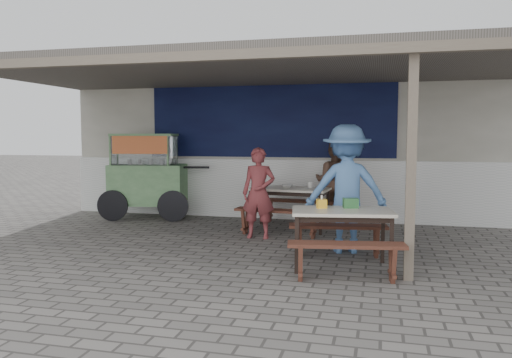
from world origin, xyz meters
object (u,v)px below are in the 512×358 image
Objects in this scene: bench_right_street at (346,253)px; patron_street_side at (259,193)px; donation_box at (351,203)px; condiment_jar at (310,185)px; table_right at (342,216)px; bench_right_wall at (338,233)px; tissue_box at (322,204)px; condiment_bowl at (287,186)px; patron_wall_side at (334,182)px; patron_right_table at (346,189)px; bench_left_street at (278,216)px; table_left at (289,192)px; bench_left_wall at (299,206)px; vendor_cart at (147,172)px.

patron_street_side is at bearing 116.72° from bench_right_street.
donation_box is 2.57m from condiment_jar.
table_right is at bearing -115.63° from donation_box.
bench_right_wall is 1.74m from patron_street_side.
tissue_box reaches higher than condiment_bowl.
bench_right_street is 14.01× the size of condiment_jar.
patron_street_side reaches higher than condiment_bowl.
table_right is 0.85× the size of patron_wall_side.
patron_street_side is (-1.37, 0.98, 0.41)m from bench_right_wall.
bench_right_street is at bearing 82.54° from patron_right_table.
bench_left_street is at bearing -48.00° from patron_right_table.
patron_street_side is (-0.29, -0.22, 0.41)m from bench_left_street.
donation_box is at bearing -55.88° from table_left.
bench_right_street is 0.90m from tissue_box.
patron_wall_side is 16.24× the size of condiment_jar.
bench_left_wall is at bearing 77.97° from condiment_bowl.
vendor_cart is at bearing 130.88° from bench_right_street.
patron_wall_side is (3.76, 0.37, -0.14)m from vendor_cart.
patron_street_side is 0.81× the size of patron_right_table.
table_left is 2.56m from donation_box.
bench_left_wall is (0.13, 1.32, 0.00)m from bench_left_street.
tissue_box is (-0.26, -0.84, -0.11)m from patron_right_table.
patron_street_side is at bearing 138.78° from donation_box.
tissue_box is (-0.27, 0.08, 0.14)m from table_right.
patron_wall_side is 0.87× the size of patron_right_table.
bench_right_wall is 0.92× the size of patron_street_side.
condiment_bowl reaches higher than table_left.
patron_right_table is at bearing 84.74° from bench_right_street.
bench_right_street is at bearing -90.00° from bench_right_wall.
vendor_cart is 4.62m from patron_right_table.
bench_left_street is at bearing 122.88° from bench_right_wall.
bench_right_street is at bearing -74.76° from condiment_jar.
patron_wall_side is 3.24m from tissue_box.
bench_left_street is 0.95× the size of patron_wall_side.
bench_right_street is 3.96m from patron_wall_side.
bench_left_wall is 0.73× the size of vendor_cart.
vendor_cart is (-4.16, 2.95, 0.27)m from table_right.
bench_right_wall is 7.27× the size of donation_box.
bench_left_street is 0.73× the size of vendor_cart.
patron_street_side is (-0.42, -1.54, 0.41)m from bench_left_wall.
tissue_box reaches higher than condiment_jar.
bench_right_street is 0.92× the size of patron_street_side.
bench_right_wall is 0.71m from tissue_box.
condiment_bowl is at bearing 133.20° from table_left.
patron_street_side is at bearing -107.25° from condiment_bowl.
vendor_cart is 3.78m from patron_wall_side.
table_left is at bearing 90.00° from bench_left_street.
bench_left_wall is at bearing 99.33° from table_right.
donation_box is at bearing 108.48° from patron_wall_side.
table_left is 3.09m from vendor_cart.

